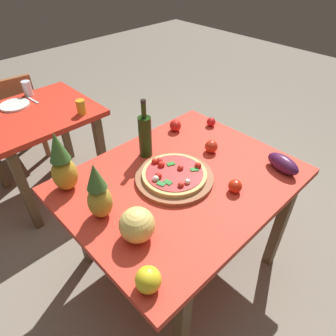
% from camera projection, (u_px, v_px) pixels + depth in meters
% --- Properties ---
extents(ground_plane, '(10.00, 10.00, 0.00)m').
position_uv_depth(ground_plane, '(178.00, 259.00, 2.11)').
color(ground_plane, gray).
extents(display_table, '(1.25, 0.98, 0.75)m').
position_uv_depth(display_table, '(181.00, 190.00, 1.69)').
color(display_table, brown).
rests_on(display_table, ground_plane).
extents(background_table, '(0.85, 0.74, 0.75)m').
position_uv_depth(background_table, '(38.00, 127.00, 2.31)').
color(background_table, brown).
rests_on(background_table, ground_plane).
extents(dining_chair, '(0.44, 0.44, 0.85)m').
position_uv_depth(dining_chair, '(14.00, 115.00, 2.74)').
color(dining_chair, brown).
rests_on(dining_chair, ground_plane).
extents(pizza_board, '(0.42, 0.42, 0.02)m').
position_uv_depth(pizza_board, '(174.00, 178.00, 1.63)').
color(pizza_board, brown).
rests_on(pizza_board, display_table).
extents(pizza, '(0.35, 0.35, 0.05)m').
position_uv_depth(pizza, '(174.00, 174.00, 1.61)').
color(pizza, tan).
rests_on(pizza, pizza_board).
extents(wine_bottle, '(0.08, 0.08, 0.36)m').
position_uv_depth(wine_bottle, '(145.00, 135.00, 1.73)').
color(wine_bottle, '#1A330F').
rests_on(wine_bottle, display_table).
extents(pineapple_left, '(0.13, 0.13, 0.34)m').
position_uv_depth(pineapple_left, '(62.00, 165.00, 1.49)').
color(pineapple_left, '#B79129').
rests_on(pineapple_left, display_table).
extents(pineapple_right, '(0.11, 0.11, 0.31)m').
position_uv_depth(pineapple_right, '(99.00, 194.00, 1.35)').
color(pineapple_right, '#AC9633').
rests_on(pineapple_right, display_table).
extents(melon, '(0.16, 0.16, 0.16)m').
position_uv_depth(melon, '(137.00, 225.00, 1.28)').
color(melon, '#E6C967').
rests_on(melon, display_table).
extents(bell_pepper, '(0.10, 0.10, 0.11)m').
position_uv_depth(bell_pepper, '(148.00, 280.00, 1.11)').
color(bell_pepper, yellow).
rests_on(bell_pepper, display_table).
extents(eggplant, '(0.12, 0.21, 0.09)m').
position_uv_depth(eggplant, '(283.00, 164.00, 1.67)').
color(eggplant, '#4A1943').
rests_on(eggplant, display_table).
extents(tomato_by_bottle, '(0.07, 0.07, 0.07)m').
position_uv_depth(tomato_by_bottle, '(235.00, 186.00, 1.54)').
color(tomato_by_bottle, red).
rests_on(tomato_by_bottle, display_table).
extents(tomato_at_corner, '(0.06, 0.06, 0.06)m').
position_uv_depth(tomato_at_corner, '(211.00, 122.00, 2.05)').
color(tomato_at_corner, red).
rests_on(tomato_at_corner, display_table).
extents(tomato_beside_pepper, '(0.08, 0.08, 0.08)m').
position_uv_depth(tomato_beside_pepper, '(175.00, 126.00, 2.00)').
color(tomato_beside_pepper, red).
rests_on(tomato_beside_pepper, display_table).
extents(tomato_near_board, '(0.08, 0.08, 0.08)m').
position_uv_depth(tomato_near_board, '(211.00, 146.00, 1.81)').
color(tomato_near_board, red).
rests_on(tomato_near_board, display_table).
extents(drinking_glass_juice, '(0.07, 0.07, 0.11)m').
position_uv_depth(drinking_glass_juice, '(81.00, 107.00, 2.18)').
color(drinking_glass_juice, gold).
rests_on(drinking_glass_juice, background_table).
extents(drinking_glass_water, '(0.07, 0.07, 0.12)m').
position_uv_depth(drinking_glass_water, '(27.00, 88.00, 2.42)').
color(drinking_glass_water, silver).
rests_on(drinking_glass_water, background_table).
extents(dinner_plate, '(0.22, 0.22, 0.02)m').
position_uv_depth(dinner_plate, '(15.00, 105.00, 2.30)').
color(dinner_plate, white).
rests_on(dinner_plate, background_table).
extents(knife_utensil, '(0.03, 0.18, 0.01)m').
position_uv_depth(knife_utensil, '(32.00, 100.00, 2.38)').
color(knife_utensil, silver).
rests_on(knife_utensil, background_table).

